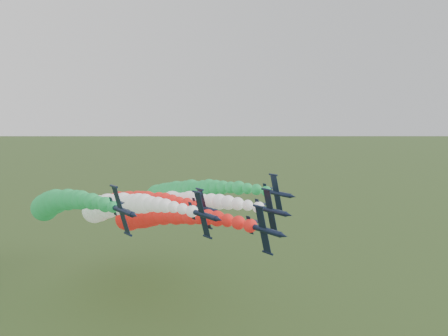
{
  "coord_description": "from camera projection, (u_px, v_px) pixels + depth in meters",
  "views": [
    {
      "loc": [
        -60.0,
        -63.2,
        56.23
      ],
      "look_at": [
        -3.94,
        6.06,
        44.66
      ],
      "focal_mm": 35.0,
      "sensor_mm": 36.0,
      "label": 1
    }
  ],
  "objects": [
    {
      "name": "jet_outer_right",
      "position": [
        173.0,
        193.0,
        148.39
      ],
      "size": [
        12.34,
        79.83,
        21.35
      ],
      "rotation": [
        0.0,
        1.31,
        0.0
      ],
      "color": "black",
      "rests_on": "ground"
    },
    {
      "name": "jet_inner_left",
      "position": [
        109.0,
        207.0,
        128.96
      ],
      "size": [
        12.7,
        80.2,
        21.72
      ],
      "rotation": [
        0.0,
        1.31,
        0.0
      ],
      "color": "black",
      "rests_on": "ground"
    },
    {
      "name": "jet_trail",
      "position": [
        121.0,
        203.0,
        141.97
      ],
      "size": [
        12.16,
        79.62,
        21.13
      ],
      "rotation": [
        0.0,
        1.31,
        0.0
      ],
      "color": "black",
      "rests_on": "ground"
    },
    {
      "name": "jet_inner_right",
      "position": [
        160.0,
        205.0,
        134.75
      ],
      "size": [
        12.52,
        80.04,
        21.56
      ],
      "rotation": [
        0.0,
        1.31,
        0.0
      ],
      "color": "black",
      "rests_on": "ground"
    },
    {
      "name": "jet_outer_left",
      "position": [
        53.0,
        204.0,
        124.28
      ],
      "size": [
        12.74,
        80.26,
        21.77
      ],
      "rotation": [
        0.0,
        1.31,
        0.0
      ],
      "color": "black",
      "rests_on": "ground"
    },
    {
      "name": "jet_lead",
      "position": [
        146.0,
        217.0,
        124.38
      ],
      "size": [
        12.15,
        79.67,
        21.18
      ],
      "rotation": [
        0.0,
        1.31,
        0.0
      ],
      "color": "black",
      "rests_on": "ground"
    }
  ]
}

